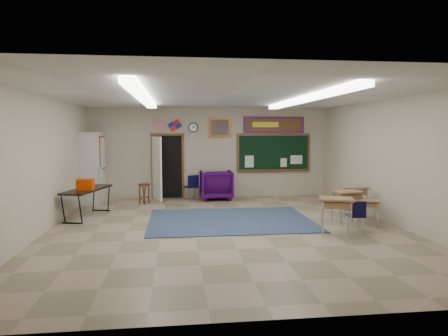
{
  "coord_description": "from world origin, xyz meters",
  "views": [
    {
      "loc": [
        -1.11,
        -8.9,
        2.2
      ],
      "look_at": [
        0.13,
        1.5,
        1.25
      ],
      "focal_mm": 32.0,
      "sensor_mm": 36.0,
      "label": 1
    }
  ],
  "objects": [
    {
      "name": "wingback_armchair",
      "position": [
        0.17,
        3.98,
        0.48
      ],
      "size": [
        1.03,
        1.06,
        0.96
      ],
      "primitive_type": "imported",
      "rotation": [
        0.0,
        0.0,
        3.15
      ],
      "color": "#280538",
      "rests_on": "floor"
    },
    {
      "name": "folding_table",
      "position": [
        -3.41,
        1.64,
        0.41
      ],
      "size": [
        1.03,
        1.89,
        1.02
      ],
      "rotation": [
        0.0,
        0.0,
        -0.26
      ],
      "color": "black",
      "rests_on": "floor"
    },
    {
      "name": "left_wall",
      "position": [
        -4.0,
        0.0,
        1.5
      ],
      "size": [
        0.04,
        9.0,
        3.0
      ],
      "primitive_type": "cube",
      "color": "#ACA58B",
      "rests_on": "floor"
    },
    {
      "name": "doorway",
      "position": [
        -1.5,
        4.35,
        1.06
      ],
      "size": [
        1.1,
        0.89,
        2.16
      ],
      "color": "black",
      "rests_on": "back_wall"
    },
    {
      "name": "area_rug",
      "position": [
        0.2,
        0.8,
        0.01
      ],
      "size": [
        4.0,
        3.0,
        0.02
      ],
      "primitive_type": "cube",
      "color": "#31405E",
      "rests_on": "floor"
    },
    {
      "name": "storage_cabinet",
      "position": [
        -3.71,
        3.85,
        1.1
      ],
      "size": [
        0.59,
        1.25,
        2.2
      ],
      "color": "silver",
      "rests_on": "floor"
    },
    {
      "name": "framed_art_print",
      "position": [
        0.35,
        4.47,
        2.35
      ],
      "size": [
        0.75,
        0.05,
        0.65
      ],
      "color": "#9A5F1D",
      "rests_on": "back_wall"
    },
    {
      "name": "student_desk_front_left",
      "position": [
        2.93,
        0.12,
        0.45
      ],
      "size": [
        0.72,
        0.58,
        0.8
      ],
      "rotation": [
        0.0,
        0.0,
        0.12
      ],
      "color": "#956E45",
      "rests_on": "floor"
    },
    {
      "name": "chalkboard",
      "position": [
        2.2,
        4.46,
        1.46
      ],
      "size": [
        2.55,
        0.14,
        1.3
      ],
      "color": "brown",
      "rests_on": "back_wall"
    },
    {
      "name": "ceiling",
      "position": [
        0.0,
        0.0,
        3.0
      ],
      "size": [
        8.0,
        9.0,
        0.04
      ],
      "primitive_type": "cube",
      "color": "silver",
      "rests_on": "back_wall"
    },
    {
      "name": "student_desk_back_left",
      "position": [
        2.24,
        -0.91,
        0.45
      ],
      "size": [
        0.79,
        0.68,
        0.81
      ],
      "rotation": [
        0.0,
        0.0,
        -0.29
      ],
      "color": "#956E45",
      "rests_on": "floor"
    },
    {
      "name": "wall_flags",
      "position": [
        -1.4,
        4.44,
        2.48
      ],
      "size": [
        1.16,
        0.06,
        0.7
      ],
      "primitive_type": null,
      "color": "red",
      "rests_on": "back_wall"
    },
    {
      "name": "front_wall",
      "position": [
        0.0,
        -4.5,
        1.5
      ],
      "size": [
        8.0,
        0.04,
        3.0
      ],
      "primitive_type": "cube",
      "color": "#ACA58B",
      "rests_on": "floor"
    },
    {
      "name": "student_desk_back_right",
      "position": [
        3.3,
        -0.2,
        0.35
      ],
      "size": [
        0.64,
        0.57,
        0.63
      ],
      "rotation": [
        0.0,
        0.0,
        -0.4
      ],
      "color": "#956E45",
      "rests_on": "floor"
    },
    {
      "name": "wooden_stool",
      "position": [
        -2.1,
        3.36,
        0.32
      ],
      "size": [
        0.36,
        0.36,
        0.63
      ],
      "color": "#4B2716",
      "rests_on": "floor"
    },
    {
      "name": "wall_clock",
      "position": [
        -0.55,
        4.47,
        2.35
      ],
      "size": [
        0.32,
        0.05,
        0.32
      ],
      "color": "black",
      "rests_on": "back_wall"
    },
    {
      "name": "right_wall",
      "position": [
        4.0,
        0.0,
        1.5
      ],
      "size": [
        0.04,
        9.0,
        3.0
      ],
      "primitive_type": "cube",
      "color": "#ACA58B",
      "rests_on": "floor"
    },
    {
      "name": "floor",
      "position": [
        0.0,
        0.0,
        0.0
      ],
      "size": [
        9.0,
        9.0,
        0.0
      ],
      "primitive_type": "plane",
      "color": "gray",
      "rests_on": "ground"
    },
    {
      "name": "bulletin_board",
      "position": [
        2.2,
        4.47,
        2.45
      ],
      "size": [
        2.1,
        0.05,
        0.55
      ],
      "color": "#B1200F",
      "rests_on": "back_wall"
    },
    {
      "name": "fluorescent_strips",
      "position": [
        0.0,
        0.0,
        2.94
      ],
      "size": [
        3.86,
        6.0,
        0.1
      ],
      "primitive_type": null,
      "color": "white",
      "rests_on": "ceiling"
    },
    {
      "name": "student_desk_front_right",
      "position": [
        3.4,
        0.78,
        0.45
      ],
      "size": [
        0.72,
        0.57,
        0.8
      ],
      "rotation": [
        0.0,
        0.0,
        -0.11
      ],
      "color": "#956E45",
      "rests_on": "floor"
    },
    {
      "name": "student_chair_desk_a",
      "position": [
        2.78,
        -0.7,
        0.36
      ],
      "size": [
        0.39,
        0.39,
        0.71
      ],
      "primitive_type": null,
      "rotation": [
        0.0,
        0.0,
        3.04
      ],
      "color": "black",
      "rests_on": "floor"
    },
    {
      "name": "back_wall",
      "position": [
        0.0,
        4.5,
        1.5
      ],
      "size": [
        8.0,
        0.04,
        3.0
      ],
      "primitive_type": "cube",
      "color": "#ACA58B",
      "rests_on": "floor"
    },
    {
      "name": "student_chair_desk_b",
      "position": [
        2.99,
        0.07,
        0.36
      ],
      "size": [
        0.49,
        0.49,
        0.72
      ],
      "primitive_type": null,
      "rotation": [
        0.0,
        0.0,
        0.54
      ],
      "color": "black",
      "rests_on": "floor"
    },
    {
      "name": "student_chair_reading",
      "position": [
        -0.65,
        3.96,
        0.41
      ],
      "size": [
        0.53,
        0.53,
        0.82
      ],
      "primitive_type": null,
      "rotation": [
        0.0,
        0.0,
        3.52
      ],
      "color": "black",
      "rests_on": "floor"
    }
  ]
}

